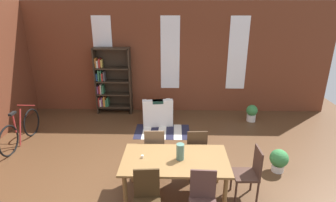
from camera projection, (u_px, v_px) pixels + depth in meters
ground_plane at (166, 184)px, 5.10m from camera, size 10.85×10.85×0.00m
back_wall_brick at (170, 58)px, 8.03m from camera, size 9.35×0.12×3.24m
window_pane_0 at (103, 53)px, 7.96m from camera, size 0.55×0.02×2.10m
window_pane_1 at (170, 53)px, 7.91m from camera, size 0.55×0.02×2.10m
window_pane_2 at (238, 54)px, 7.86m from camera, size 0.55×0.02×2.10m
dining_table at (175, 163)px, 4.57m from camera, size 1.78×0.99×0.74m
vase_on_table at (180, 152)px, 4.49m from camera, size 0.13×0.13×0.28m
tealight_candle_0 at (142, 157)px, 4.57m from camera, size 0.04×0.04×0.05m
dining_chair_far_left at (155, 149)px, 5.31m from camera, size 0.42×0.42×0.95m
dining_chair_far_right at (196, 149)px, 5.29m from camera, size 0.43×0.43×0.95m
dining_chair_near_left at (147, 199)px, 3.96m from camera, size 0.43×0.43×0.95m
dining_chair_head_right at (250, 172)px, 4.59m from camera, size 0.41×0.41×0.95m
dining_chair_near_right at (203, 200)px, 3.94m from camera, size 0.42×0.42×0.95m
bookshelf_tall at (111, 81)px, 8.06m from camera, size 1.05×0.33×1.97m
armchair_white at (157, 113)px, 7.61m from camera, size 0.90×0.90×0.75m
bicycle_second at (21, 130)px, 6.42m from camera, size 0.44×1.66×0.90m
potted_plant_by_shelf at (279, 160)px, 5.41m from camera, size 0.36×0.36×0.47m
potted_plant_corner at (252, 112)px, 7.68m from camera, size 0.31×0.31×0.48m
striped_rug at (162, 132)px, 7.12m from camera, size 1.42×0.88×0.01m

